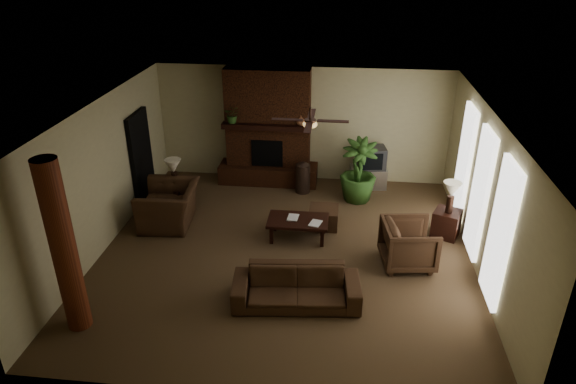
# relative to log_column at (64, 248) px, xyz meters

# --- Properties ---
(room_shell) EXTENTS (7.00, 7.00, 7.00)m
(room_shell) POSITION_rel_log_column_xyz_m (2.95, 2.40, 0.00)
(room_shell) COLOR brown
(room_shell) RESTS_ON ground
(fireplace) EXTENTS (2.40, 0.70, 2.80)m
(fireplace) POSITION_rel_log_column_xyz_m (2.15, 5.62, -0.24)
(fireplace) COLOR #4B2514
(fireplace) RESTS_ON ground
(windows) EXTENTS (0.08, 3.65, 2.35)m
(windows) POSITION_rel_log_column_xyz_m (6.40, 2.60, -0.05)
(windows) COLOR white
(windows) RESTS_ON ground
(log_column) EXTENTS (0.36, 0.36, 2.80)m
(log_column) POSITION_rel_log_column_xyz_m (0.00, 0.00, 0.00)
(log_column) COLOR brown
(log_column) RESTS_ON ground
(doorway) EXTENTS (0.10, 1.00, 2.10)m
(doorway) POSITION_rel_log_column_xyz_m (-0.49, 4.20, -0.35)
(doorway) COLOR black
(doorway) RESTS_ON ground
(ceiling_fan) EXTENTS (1.35, 1.35, 0.37)m
(ceiling_fan) POSITION_rel_log_column_xyz_m (3.35, 2.70, 1.13)
(ceiling_fan) COLOR #301D15
(ceiling_fan) RESTS_ON ceiling
(sofa) EXTENTS (2.13, 0.80, 0.81)m
(sofa) POSITION_rel_log_column_xyz_m (3.30, 0.92, -0.99)
(sofa) COLOR #442D1D
(sofa) RESTS_ON ground
(armchair_left) EXTENTS (0.94, 1.36, 1.13)m
(armchair_left) POSITION_rel_log_column_xyz_m (0.39, 3.27, -0.83)
(armchair_left) COLOR #442D1D
(armchair_left) RESTS_ON ground
(armchair_right) EXTENTS (0.98, 1.03, 0.94)m
(armchair_right) POSITION_rel_log_column_xyz_m (5.23, 2.26, -0.93)
(armchair_right) COLOR #442D1D
(armchair_right) RESTS_ON ground
(coffee_table) EXTENTS (1.20, 0.70, 0.43)m
(coffee_table) POSITION_rel_log_column_xyz_m (3.13, 2.95, -1.03)
(coffee_table) COLOR black
(coffee_table) RESTS_ON ground
(ottoman) EXTENTS (0.60, 0.60, 0.40)m
(ottoman) POSITION_rel_log_column_xyz_m (3.62, 3.52, -1.20)
(ottoman) COLOR #442D1D
(ottoman) RESTS_ON ground
(tv_stand) EXTENTS (0.90, 0.59, 0.50)m
(tv_stand) POSITION_rel_log_column_xyz_m (4.59, 5.55, -1.15)
(tv_stand) COLOR silver
(tv_stand) RESTS_ON ground
(tv) EXTENTS (0.72, 0.62, 0.52)m
(tv) POSITION_rel_log_column_xyz_m (4.64, 5.54, -0.64)
(tv) COLOR #38373A
(tv) RESTS_ON tv_stand
(floor_vase) EXTENTS (0.34, 0.34, 0.77)m
(floor_vase) POSITION_rel_log_column_xyz_m (3.05, 5.07, -0.97)
(floor_vase) COLOR black
(floor_vase) RESTS_ON ground
(floor_plant) EXTENTS (0.95, 1.53, 0.82)m
(floor_plant) POSITION_rel_log_column_xyz_m (4.32, 4.80, -0.99)
(floor_plant) COLOR #325823
(floor_plant) RESTS_ON ground
(side_table_left) EXTENTS (0.66, 0.66, 0.55)m
(side_table_left) POSITION_rel_log_column_xyz_m (0.35, 3.94, -1.12)
(side_table_left) COLOR black
(side_table_left) RESTS_ON ground
(lamp_left) EXTENTS (0.46, 0.46, 0.65)m
(lamp_left) POSITION_rel_log_column_xyz_m (0.34, 3.89, -0.40)
(lamp_left) COLOR #301D15
(lamp_left) RESTS_ON side_table_left
(side_table_right) EXTENTS (0.66, 0.66, 0.55)m
(side_table_right) POSITION_rel_log_column_xyz_m (6.10, 3.40, -1.12)
(side_table_right) COLOR black
(side_table_right) RESTS_ON ground
(lamp_right) EXTENTS (0.41, 0.41, 0.65)m
(lamp_right) POSITION_rel_log_column_xyz_m (6.10, 3.37, -0.40)
(lamp_right) COLOR #301D15
(lamp_right) RESTS_ON side_table_right
(mantel_plant) EXTENTS (0.39, 0.43, 0.33)m
(mantel_plant) POSITION_rel_log_column_xyz_m (1.36, 5.38, 0.32)
(mantel_plant) COLOR #325823
(mantel_plant) RESTS_ON fireplace
(mantel_vase) EXTENTS (0.26, 0.27, 0.22)m
(mantel_vase) POSITION_rel_log_column_xyz_m (2.96, 5.40, 0.27)
(mantel_vase) COLOR brown
(mantel_vase) RESTS_ON fireplace
(book_a) EXTENTS (0.22, 0.04, 0.29)m
(book_a) POSITION_rel_log_column_xyz_m (2.92, 3.00, -0.83)
(book_a) COLOR #999999
(book_a) RESTS_ON coffee_table
(book_b) EXTENTS (0.21, 0.08, 0.29)m
(book_b) POSITION_rel_log_column_xyz_m (3.39, 2.84, -0.82)
(book_b) COLOR #999999
(book_b) RESTS_ON coffee_table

